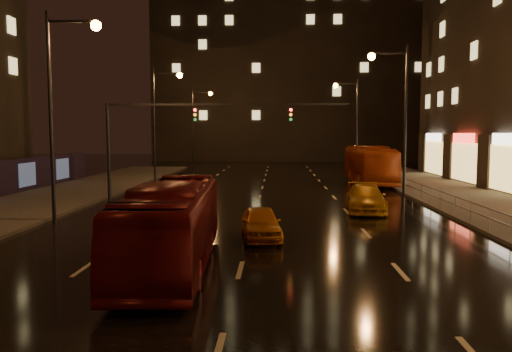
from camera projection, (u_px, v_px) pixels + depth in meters
The scene contains 10 objects.
ground at pixel (259, 201), 31.65m from camera, with size 140.00×140.00×0.00m, color black.
sidewalk_left at pixel (9, 211), 27.24m from camera, with size 7.00×70.00×0.15m, color #38332D.
sidewalk_right at pixel (512, 214), 26.11m from camera, with size 7.00×70.00×0.15m, color #38332D.
building_distant at pixel (295, 49), 81.70m from camera, with size 44.00×16.00×36.00m, color black.
traffic_signal at pixel (179, 126), 31.46m from camera, with size 15.31×0.32×6.20m.
railing_right at pixel (431, 192), 29.16m from camera, with size 0.05×56.00×1.00m.
bus_red at pixel (173, 225), 16.09m from camera, with size 2.29×9.78×2.72m, color #5D0D0F.
bus_curb at pixel (369, 165), 42.39m from camera, with size 2.72×11.62×3.24m, color #A53710.
taxi_near at pixel (261, 223), 20.33m from camera, with size 1.53×3.80×1.30m, color orange.
taxi_far at pixel (366, 198), 27.55m from camera, with size 2.03×4.99×1.45m, color #BE7A11.
Camera 1 is at (1.15, -11.38, 4.31)m, focal length 35.00 mm.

